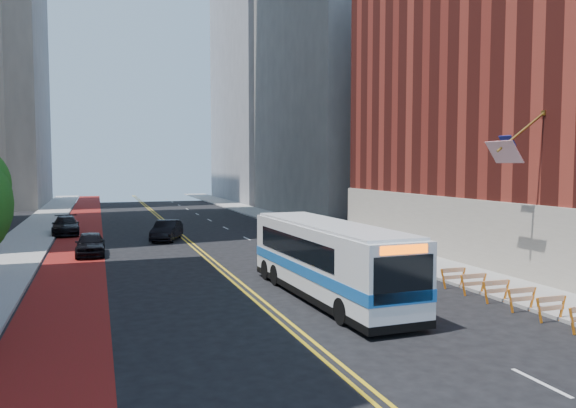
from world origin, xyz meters
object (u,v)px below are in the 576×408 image
Objects in this scene: transit_bus at (327,259)px; car_c at (66,226)px; car_b at (167,230)px; car_a at (90,244)px.

transit_bus reaches higher than car_c.
car_b reaches higher than car_c.
car_b reaches higher than car_a.
transit_bus is 31.04m from car_c.
car_b is at bearing 99.73° from transit_bus.
car_a is at bearing -82.78° from car_c.
transit_bus is 2.61× the size of car_b.
car_a is 12.59m from car_c.
transit_bus is 2.75× the size of car_a.
transit_bus is at bearing -56.84° from car_a.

